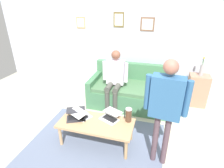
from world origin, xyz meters
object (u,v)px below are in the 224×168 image
side_shelf (197,90)px  person_standing (166,102)px  laptop_center (110,117)px  coffee_table (96,125)px  french_press (128,115)px  flower_vase (202,68)px  person_seated (115,77)px  laptop_left (80,114)px  couch (131,92)px  laptop_right (76,115)px

side_shelf → person_standing: (0.73, 1.90, 0.66)m
laptop_center → coffee_table: bearing=39.2°
french_press → flower_vase: (-1.26, -1.60, 0.37)m
flower_vase → person_seated: (1.76, 0.60, -0.17)m
laptop_left → french_press: bearing=-173.0°
french_press → side_shelf: (-1.26, -1.60, -0.17)m
side_shelf → person_seated: (1.76, 0.60, 0.37)m
coffee_table → laptop_center: size_ratio=3.09×
couch → person_seated: size_ratio=1.42×
couch → coffee_table: couch is taller
laptop_left → flower_vase: bearing=-140.6°
coffee_table → laptop_left: (0.31, -0.08, 0.09)m
couch → coffee_table: bearing=77.2°
laptop_right → flower_vase: flower_vase is taller
person_standing → laptop_left: bearing=-8.8°
coffee_table → laptop_center: 0.27m
side_shelf → flower_vase: (0.00, 0.00, 0.53)m
couch → person_standing: size_ratio=1.13×
couch → laptop_right: (0.69, 1.38, 0.15)m
person_seated → laptop_left: bearing=74.5°
couch → laptop_center: 1.26m
laptop_right → flower_vase: bearing=-140.5°
flower_vase → coffee_table: bearing=45.4°
side_shelf → flower_vase: size_ratio=1.52×
laptop_center → flower_vase: (-1.56, -1.62, 0.44)m
coffee_table → laptop_right: 0.38m
laptop_center → french_press: (-0.30, -0.02, 0.08)m
laptop_left → laptop_right: bearing=41.5°
coffee_table → laptop_left: size_ratio=2.87×
person_seated → laptop_center: bearing=101.3°
side_shelf → flower_vase: 0.53m
person_seated → flower_vase: bearing=-161.2°
laptop_center → laptop_right: (0.57, 0.13, 0.00)m
person_standing → person_seated: person_standing is taller
coffee_table → french_press: french_press is taller
laptop_center → person_standing: bearing=161.1°
couch → laptop_center: size_ratio=4.62×
coffee_table → side_shelf: size_ratio=1.68×
french_press → laptop_center: bearing=3.9°
laptop_left → laptop_center: (-0.51, -0.08, -0.00)m
laptop_center → laptop_right: bearing=12.7°
coffee_table → laptop_left: bearing=-15.1°
couch → laptop_left: 1.48m
laptop_left → flower_vase: flower_vase is taller
laptop_center → side_shelf: side_shelf is taller
coffee_table → person_standing: person_standing is taller
side_shelf → person_seated: size_ratio=0.57×
person_standing → person_seated: 1.69m
laptop_left → person_seated: bearing=-105.5°
french_press → laptop_right: bearing=9.8°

